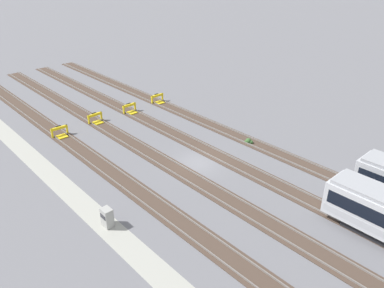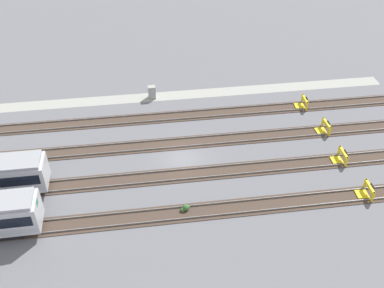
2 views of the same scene
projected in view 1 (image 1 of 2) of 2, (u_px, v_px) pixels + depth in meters
The scene contains 12 objects.
ground_plane at pixel (198, 163), 38.22m from camera, with size 400.00×400.00×0.00m, color slate.
service_walkway at pixel (92, 213), 30.92m from camera, with size 54.00×2.00×0.01m, color #9E9E93.
rail_track_nearest at pixel (137, 191), 33.64m from camera, with size 90.00×2.23×0.21m.
rail_track_near_inner at pixel (180, 171), 36.68m from camera, with size 90.00×2.24×0.21m.
rail_track_middle at pixel (216, 154), 39.72m from camera, with size 90.00×2.24×0.21m.
rail_track_far_inner at pixel (246, 140), 42.76m from camera, with size 90.00×2.23×0.21m.
bumper_stop_nearest_track at pixel (61, 132), 43.44m from camera, with size 1.38×2.01×1.22m.
bumper_stop_near_inner_track at pixel (96, 119), 46.98m from camera, with size 1.37×2.01×1.22m.
bumper_stop_middle_track at pixel (131, 109), 49.91m from camera, with size 1.34×2.00×1.22m.
bumper_stop_far_inner_track at pixel (158, 99), 53.24m from camera, with size 1.37×2.01×1.22m.
electrical_cabinet at pixel (107, 217), 29.09m from camera, with size 0.90×0.73×1.60m.
weed_clump at pixel (249, 141), 42.02m from camera, with size 0.92×0.70×0.64m.
Camera 1 is at (23.95, -22.86, 19.20)m, focal length 35.00 mm.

